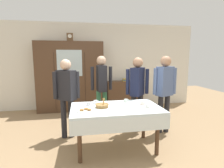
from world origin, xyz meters
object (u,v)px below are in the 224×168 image
object	(u,v)px
tea_cup_center	(96,102)
pastry_plate	(86,111)
dining_table	(116,114)
person_behind_table_right	(137,87)
tea_cup_far_right	(89,104)
person_beside_shelf	(102,83)
wall_cabinet	(70,77)
mantel_clock	(70,37)
tea_cup_near_right	(143,103)
tea_cup_near_left	(126,101)
spoon_mid_right	(126,108)
book_stack	(125,80)
bread_basket	(102,105)
spoon_front_edge	(82,107)
bookshelf_low	(125,94)
person_near_right_end	(165,87)
tea_cup_front_edge	(147,106)
person_behind_table_left	(67,91)

from	to	relation	value
tea_cup_center	pastry_plate	world-z (taller)	tea_cup_center
dining_table	person_behind_table_right	world-z (taller)	person_behind_table_right
tea_cup_far_right	dining_table	bearing A→B (deg)	-22.85
pastry_plate	person_beside_shelf	bearing A→B (deg)	73.13
wall_cabinet	mantel_clock	world-z (taller)	mantel_clock
dining_table	tea_cup_near_right	xyz separation A→B (m)	(0.51, 0.09, 0.14)
tea_cup_far_right	tea_cup_near_left	bearing A→B (deg)	10.09
mantel_clock	spoon_mid_right	distance (m)	3.20
dining_table	tea_cup_near_left	world-z (taller)	tea_cup_near_left
tea_cup_near_right	wall_cabinet	bearing A→B (deg)	119.50
book_stack	tea_cup_near_right	bearing A→B (deg)	-96.85
wall_cabinet	mantel_clock	bearing A→B (deg)	-1.69
book_stack	spoon_mid_right	bearing A→B (deg)	-103.66
spoon_mid_right	bread_basket	bearing A→B (deg)	161.89
spoon_front_edge	person_behind_table_right	xyz separation A→B (m)	(1.21, 0.64, 0.22)
tea_cup_center	bread_basket	bearing A→B (deg)	-72.27
book_stack	bookshelf_low	bearing A→B (deg)	0.00
tea_cup_center	pastry_plate	bearing A→B (deg)	-113.72
bread_basket	person_near_right_end	world-z (taller)	person_near_right_end
dining_table	spoon_mid_right	xyz separation A→B (m)	(0.16, -0.07, 0.12)
bread_basket	pastry_plate	bearing A→B (deg)	-147.48
mantel_clock	pastry_plate	bearing A→B (deg)	-82.80
wall_cabinet	tea_cup_center	world-z (taller)	wall_cabinet
tea_cup_near_right	tea_cup_center	world-z (taller)	same
wall_cabinet	bookshelf_low	xyz separation A→B (m)	(1.72, 0.05, -0.62)
tea_cup_near_left	person_behind_table_right	world-z (taller)	person_behind_table_right
tea_cup_near_right	tea_cup_front_edge	distance (m)	0.21
dining_table	tea_cup_far_right	bearing A→B (deg)	157.15
wall_cabinet	tea_cup_center	distance (m)	2.34
tea_cup_far_right	person_beside_shelf	distance (m)	1.18
person_near_right_end	tea_cup_near_left	bearing A→B (deg)	-165.47
bookshelf_low	person_behind_table_right	bearing A→B (deg)	-95.95
bookshelf_low	tea_cup_far_right	size ratio (longest dim) A/B	8.93
dining_table	spoon_mid_right	bearing A→B (deg)	-25.11
pastry_plate	person_near_right_end	bearing A→B (deg)	22.10
book_stack	person_behind_table_left	bearing A→B (deg)	-130.81
dining_table	tea_cup_near_left	distance (m)	0.44
tea_cup_front_edge	person_behind_table_left	size ratio (longest dim) A/B	0.08
dining_table	tea_cup_center	size ratio (longest dim) A/B	12.05
bread_basket	spoon_mid_right	world-z (taller)	bread_basket
tea_cup_far_right	tea_cup_front_edge	world-z (taller)	same
mantel_clock	tea_cup_far_right	bearing A→B (deg)	-80.30
bread_basket	mantel_clock	bearing A→B (deg)	104.08
dining_table	book_stack	size ratio (longest dim) A/B	7.94
spoon_mid_right	person_behind_table_left	xyz separation A→B (m)	(-1.04, 0.74, 0.19)
mantel_clock	tea_cup_near_left	xyz separation A→B (m)	(1.13, -2.26, -1.42)
tea_cup_center	tea_cup_near_left	size ratio (longest dim) A/B	1.00
spoon_mid_right	person_near_right_end	size ratio (longest dim) A/B	0.07
mantel_clock	bookshelf_low	size ratio (longest dim) A/B	0.21
tea_cup_near_left	person_behind_table_left	world-z (taller)	person_behind_table_left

